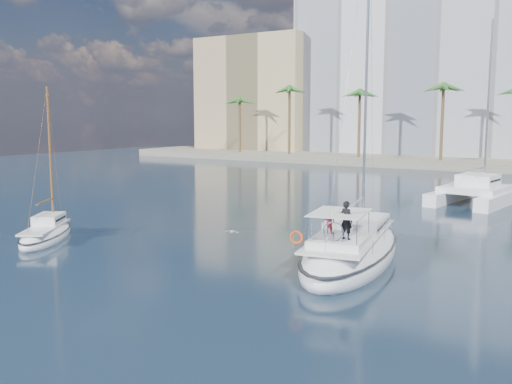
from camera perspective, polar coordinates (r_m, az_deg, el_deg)
The scene contains 10 objects.
ground at distance 31.04m, azimuth -0.04°, elevation -6.51°, with size 160.00×160.00×0.00m, color black.
quay at distance 88.21m, azimuth 21.58°, elevation 2.62°, with size 120.00×14.00×1.20m, color gray.
building_modern at distance 102.57m, azimuth 16.52°, elevation 10.98°, with size 42.00×16.00×28.00m, color silver.
building_tan_left at distance 110.91m, azimuth 0.58°, elevation 9.47°, with size 22.00×14.00×22.00m, color tan.
palm_left at distance 96.48m, azimuth 0.90°, elevation 9.30°, with size 3.60×3.60×12.30m.
palm_centre at distance 84.05m, azimuth 21.40°, elevation 9.01°, with size 3.60×3.60×12.30m.
main_sloop at distance 30.49m, azimuth 9.55°, elevation -5.76°, with size 6.54×13.82×19.70m.
small_sloop at distance 37.33m, azimuth -20.23°, elevation -3.95°, with size 5.59×6.97×9.93m.
catamaran at distance 53.21m, azimuth 21.22°, elevation 0.17°, with size 6.75×11.36×15.82m.
seagull at distance 35.42m, azimuth -2.40°, elevation -3.98°, with size 0.98×0.42×0.18m.
Camera 1 is at (16.02, -25.46, 7.63)m, focal length 40.00 mm.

